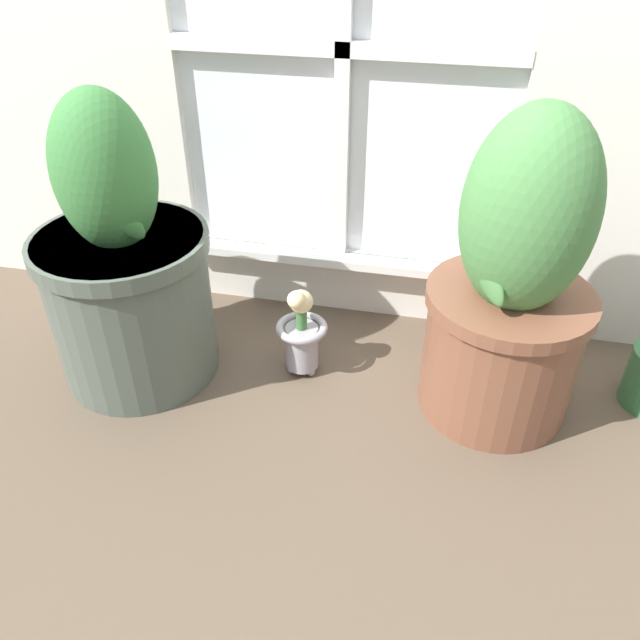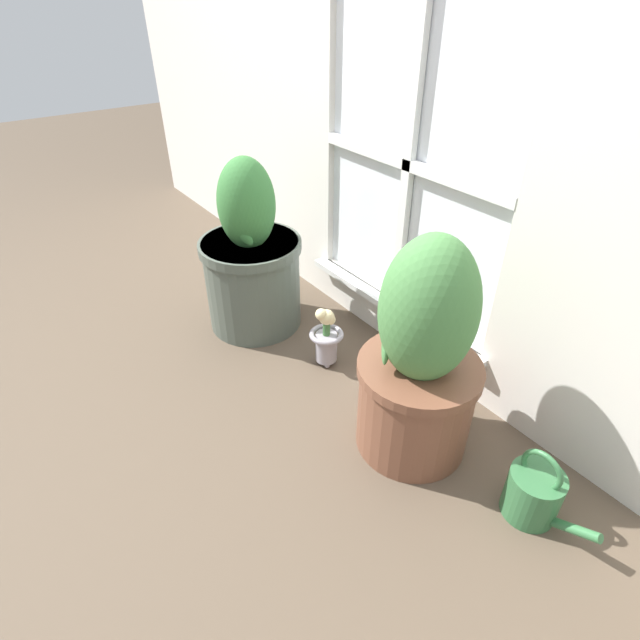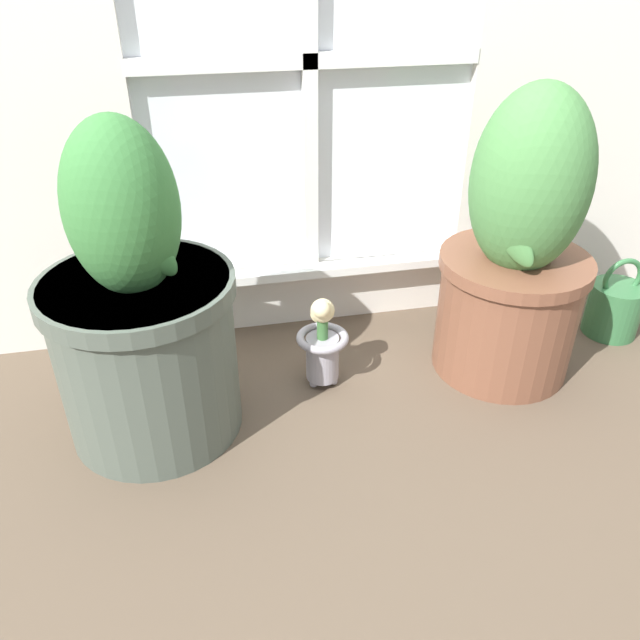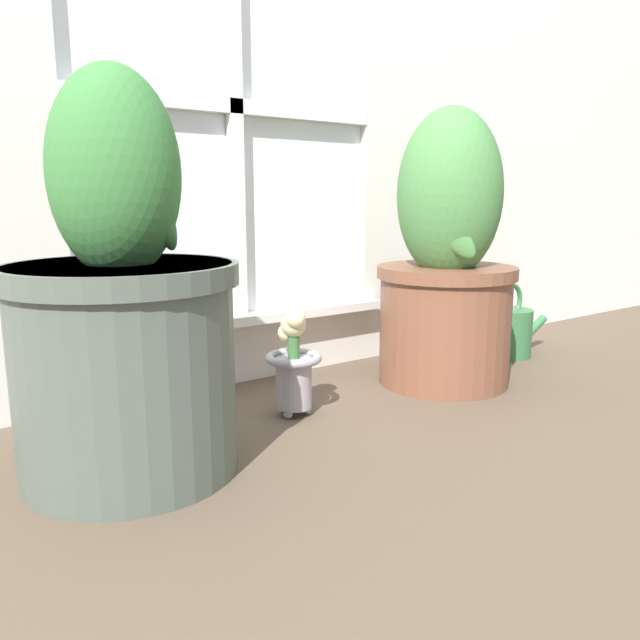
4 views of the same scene
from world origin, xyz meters
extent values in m
plane|color=brown|center=(0.00, 0.00, 0.00)|extent=(10.00, 10.00, 0.00)
cube|color=silver|center=(0.00, 0.58, 0.09)|extent=(0.84, 0.05, 0.19)
cube|color=white|center=(0.00, 0.60, 0.71)|extent=(0.84, 0.02, 1.04)
cube|color=white|center=(0.00, 0.57, 0.71)|extent=(0.04, 0.02, 1.04)
cube|color=white|center=(0.00, 0.57, 0.71)|extent=(0.84, 0.02, 0.04)
cube|color=white|center=(0.00, 0.54, 0.17)|extent=(0.90, 0.06, 0.02)
cylinder|color=#4C564C|center=(-0.43, 0.19, 0.19)|extent=(0.38, 0.38, 0.37)
cylinder|color=#4C564C|center=(-0.43, 0.19, 0.36)|extent=(0.40, 0.40, 0.04)
cylinder|color=#38281E|center=(-0.43, 0.19, 0.37)|extent=(0.35, 0.35, 0.01)
ellipsoid|color=#387538|center=(-0.43, 0.19, 0.52)|extent=(0.22, 0.22, 0.35)
ellipsoid|color=#387538|center=(-0.38, 0.13, 0.46)|extent=(0.11, 0.10, 0.15)
cylinder|color=brown|center=(0.43, 0.25, 0.16)|extent=(0.34, 0.34, 0.31)
cylinder|color=brown|center=(0.43, 0.25, 0.30)|extent=(0.36, 0.36, 0.03)
cylinder|color=#38281E|center=(0.43, 0.25, 0.31)|extent=(0.31, 0.31, 0.01)
ellipsoid|color=#477F42|center=(0.43, 0.25, 0.49)|extent=(0.27, 0.27, 0.43)
ellipsoid|color=#477F42|center=(0.36, 0.18, 0.41)|extent=(0.14, 0.14, 0.18)
sphere|color=#99939E|center=(-0.03, 0.29, 0.01)|extent=(0.02, 0.02, 0.02)
sphere|color=#99939E|center=(-0.06, 0.25, 0.01)|extent=(0.02, 0.02, 0.02)
sphere|color=#99939E|center=(-0.01, 0.25, 0.01)|extent=(0.02, 0.02, 0.02)
cylinder|color=#99939E|center=(-0.03, 0.26, 0.08)|extent=(0.08, 0.08, 0.11)
torus|color=#99939E|center=(-0.03, 0.26, 0.13)|extent=(0.13, 0.13, 0.02)
cylinder|color=#386633|center=(-0.03, 0.26, 0.16)|extent=(0.03, 0.03, 0.06)
sphere|color=beige|center=(-0.03, 0.26, 0.21)|extent=(0.06, 0.06, 0.06)
sphere|color=beige|center=(-0.04, 0.28, 0.19)|extent=(0.04, 0.04, 0.04)
sphere|color=beige|center=(-0.04, 0.25, 0.23)|extent=(0.04, 0.04, 0.04)
cylinder|color=#336B3D|center=(0.81, 0.33, 0.07)|extent=(0.14, 0.14, 0.15)
cylinder|color=#336B3D|center=(0.93, 0.33, 0.07)|extent=(0.13, 0.03, 0.09)
torus|color=#336B3D|center=(0.81, 0.33, 0.17)|extent=(0.12, 0.01, 0.12)
camera|label=1|loc=(0.27, -0.92, 1.02)|focal=35.00mm
camera|label=2|loc=(1.14, -0.63, 1.21)|focal=28.00mm
camera|label=3|loc=(-0.29, -0.96, 0.96)|focal=35.00mm
camera|label=4|loc=(-0.78, -0.86, 0.48)|focal=35.00mm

